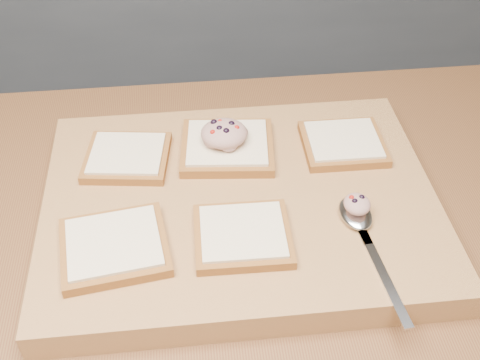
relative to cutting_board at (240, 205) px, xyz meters
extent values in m
cube|color=brown|center=(-0.04, -0.05, -0.05)|extent=(2.00, 0.80, 0.06)
cube|color=slate|center=(-0.04, 1.38, -0.47)|extent=(3.60, 0.60, 0.90)
cube|color=tan|center=(0.00, 0.00, 0.00)|extent=(0.52, 0.40, 0.04)
cube|color=brown|center=(-0.15, 0.09, 0.03)|extent=(0.13, 0.12, 0.01)
cube|color=beige|center=(-0.15, 0.09, 0.04)|extent=(0.11, 0.10, 0.00)
cube|color=brown|center=(-0.01, 0.09, 0.03)|extent=(0.14, 0.13, 0.01)
cube|color=beige|center=(-0.01, 0.09, 0.04)|extent=(0.12, 0.11, 0.00)
cube|color=brown|center=(0.16, 0.08, 0.03)|extent=(0.12, 0.11, 0.01)
cube|color=beige|center=(0.16, 0.08, 0.04)|extent=(0.10, 0.09, 0.00)
cube|color=brown|center=(-0.16, -0.08, 0.03)|extent=(0.14, 0.13, 0.01)
cube|color=beige|center=(-0.16, -0.08, 0.04)|extent=(0.12, 0.11, 0.00)
cube|color=brown|center=(-0.01, -0.08, 0.03)|extent=(0.12, 0.11, 0.01)
cube|color=beige|center=(-0.01, -0.08, 0.04)|extent=(0.10, 0.09, 0.00)
ellipsoid|color=tan|center=(-0.01, 0.09, 0.05)|extent=(0.07, 0.06, 0.03)
sphere|color=black|center=(0.00, 0.10, 0.07)|extent=(0.01, 0.01, 0.01)
sphere|color=black|center=(-0.03, 0.10, 0.07)|extent=(0.01, 0.01, 0.01)
sphere|color=black|center=(-0.01, 0.08, 0.07)|extent=(0.01, 0.01, 0.01)
sphere|color=black|center=(-0.02, 0.09, 0.07)|extent=(0.01, 0.01, 0.01)
sphere|color=#A5140C|center=(0.01, 0.09, 0.07)|extent=(0.01, 0.01, 0.01)
sphere|color=#A5140C|center=(-0.02, 0.10, 0.07)|extent=(0.01, 0.01, 0.01)
sphere|color=#A5140C|center=(-0.03, 0.08, 0.07)|extent=(0.01, 0.01, 0.01)
ellipsoid|color=silver|center=(0.14, -0.06, 0.03)|extent=(0.05, 0.06, 0.01)
cube|color=silver|center=(0.15, -0.09, 0.02)|extent=(0.01, 0.04, 0.00)
cube|color=silver|center=(0.15, -0.15, 0.02)|extent=(0.03, 0.15, 0.00)
ellipsoid|color=tan|center=(0.14, -0.06, 0.04)|extent=(0.03, 0.04, 0.02)
sphere|color=black|center=(0.15, -0.05, 0.05)|extent=(0.01, 0.01, 0.01)
sphere|color=black|center=(0.14, -0.06, 0.05)|extent=(0.01, 0.01, 0.01)
sphere|color=#A5140C|center=(0.14, -0.05, 0.05)|extent=(0.01, 0.01, 0.01)
camera|label=1|loc=(-0.06, -0.58, 0.58)|focal=45.00mm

